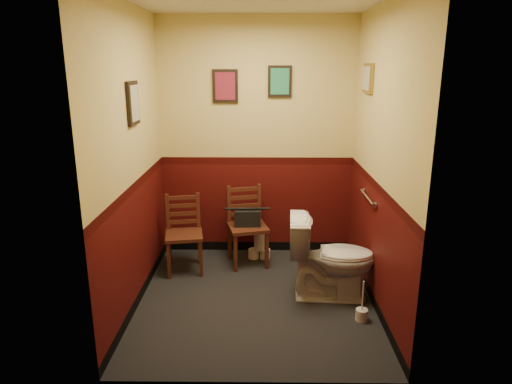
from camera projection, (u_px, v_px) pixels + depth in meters
floor at (256, 299)px, 4.39m from camera, size 2.20×2.40×0.00m
wall_back at (257, 140)px, 5.19m from camera, size 2.20×0.00×2.70m
wall_front at (253, 200)px, 2.87m from camera, size 2.20×0.00×2.70m
wall_left at (132, 161)px, 4.04m from camera, size 0.00×2.40×2.70m
wall_right at (380, 162)px, 4.02m from camera, size 0.00×2.40×2.70m
grab_bar at (367, 197)px, 4.37m from camera, size 0.05×0.56×0.06m
framed_print_back_a at (225, 86)px, 5.01m from camera, size 0.28×0.04×0.36m
framed_print_back_b at (280, 81)px, 4.99m from camera, size 0.26×0.04×0.34m
framed_print_left at (133, 103)px, 4.00m from camera, size 0.04×0.30×0.38m
framed_print_right at (368, 78)px, 4.41m from camera, size 0.04×0.34×0.28m
toilet at (331, 258)px, 4.33m from camera, size 0.84×0.50×0.80m
toilet_brush at (362, 314)px, 4.01m from camera, size 0.11×0.11×0.38m
chair_left at (184, 234)px, 4.92m from camera, size 0.45×0.45×0.83m
chair_right at (247, 226)px, 5.09m from camera, size 0.50×0.50×0.88m
handbag at (248, 218)px, 5.03m from camera, size 0.29×0.15×0.21m
tp_stack at (259, 247)px, 5.27m from camera, size 0.26×0.16×0.33m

